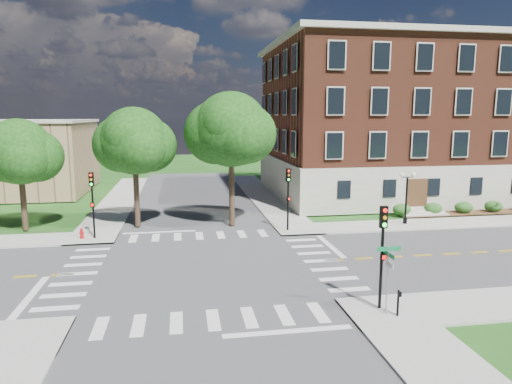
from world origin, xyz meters
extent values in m
plane|color=#1D4D15|center=(0.00, 0.00, 0.00)|extent=(160.00, 160.00, 0.00)
cube|color=#3D3D3F|center=(0.00, 0.00, 0.01)|extent=(90.00, 12.00, 0.01)
cube|color=#3D3D3F|center=(0.00, 0.00, 0.01)|extent=(12.00, 90.00, 0.01)
cube|color=#9E9B93|center=(23.00, 7.75, 0.06)|extent=(34.00, 3.50, 0.12)
cube|color=#9E9B93|center=(7.75, 23.00, 0.06)|extent=(3.50, 34.00, 0.12)
cube|color=#9E9B93|center=(-7.75, 23.00, 0.06)|extent=(3.50, 34.00, 0.12)
cube|color=silver|center=(8.80, 3.00, 0.00)|extent=(0.40, 5.50, 0.00)
cube|color=#ADA898|center=(24.00, 22.00, 2.22)|extent=(30.00, 20.00, 4.20)
cube|color=brown|center=(24.00, 22.00, 10.22)|extent=(29.55, 19.70, 11.80)
cube|color=#ADA898|center=(24.00, 22.00, 16.37)|extent=(30.60, 20.60, 0.50)
cube|color=#472D19|center=(20.00, 11.96, 1.82)|extent=(2.00, 0.10, 2.80)
cylinder|color=black|center=(-13.25, 10.77, 1.92)|extent=(0.44, 0.44, 3.59)
sphere|color=#0E330E|center=(-13.25, 10.77, 6.21)|extent=(4.98, 4.98, 4.98)
cylinder|color=black|center=(-4.77, 10.67, 2.22)|extent=(0.44, 0.44, 4.19)
sphere|color=#0E330E|center=(-4.77, 10.67, 6.95)|extent=(5.27, 5.27, 5.27)
cylinder|color=black|center=(2.75, 9.83, 2.50)|extent=(0.44, 0.44, 4.75)
sphere|color=#0E330E|center=(2.75, 9.83, 7.82)|extent=(5.91, 5.91, 5.91)
cylinder|color=black|center=(7.66, -7.42, 2.02)|extent=(0.14, 0.14, 3.80)
cube|color=black|center=(7.66, -7.42, 4.42)|extent=(0.33, 0.24, 1.00)
cylinder|color=red|center=(7.66, -7.55, 4.75)|extent=(0.18, 0.06, 0.18)
cylinder|color=orange|center=(7.66, -7.55, 4.42)|extent=(0.18, 0.06, 0.18)
cylinder|color=#19E533|center=(7.66, -7.55, 4.09)|extent=(0.18, 0.06, 0.18)
cube|color=black|center=(7.66, -7.60, 2.62)|extent=(0.31, 0.14, 0.30)
cylinder|color=black|center=(6.83, 7.45, 2.02)|extent=(0.14, 0.14, 3.80)
cube|color=black|center=(6.83, 7.45, 4.42)|extent=(0.38, 0.33, 1.00)
cylinder|color=red|center=(6.83, 7.32, 4.75)|extent=(0.19, 0.12, 0.18)
cylinder|color=orange|center=(6.83, 7.32, 4.42)|extent=(0.19, 0.12, 0.18)
cylinder|color=#19E533|center=(6.83, 7.32, 4.09)|extent=(0.19, 0.12, 0.18)
cube|color=black|center=(6.83, 7.27, 2.62)|extent=(0.32, 0.23, 0.30)
cylinder|color=black|center=(-7.53, 7.42, 2.02)|extent=(0.14, 0.14, 3.80)
cube|color=black|center=(-7.53, 7.42, 4.42)|extent=(0.33, 0.24, 1.00)
cylinder|color=red|center=(-7.53, 7.29, 4.75)|extent=(0.18, 0.06, 0.18)
cylinder|color=orange|center=(-7.53, 7.29, 4.42)|extent=(0.18, 0.06, 0.18)
cylinder|color=#19E533|center=(-7.53, 7.29, 4.09)|extent=(0.18, 0.06, 0.18)
cube|color=black|center=(-7.53, 7.24, 2.62)|extent=(0.31, 0.14, 0.30)
cylinder|color=black|center=(16.86, 7.98, 0.37)|extent=(0.32, 0.32, 0.50)
cylinder|color=black|center=(16.86, 7.98, 2.02)|extent=(0.16, 0.16, 3.80)
cube|color=black|center=(16.86, 7.98, 3.97)|extent=(1.00, 0.06, 0.06)
sphere|color=white|center=(16.36, 7.98, 4.17)|extent=(0.36, 0.36, 0.36)
sphere|color=white|center=(17.36, 7.98, 4.17)|extent=(0.36, 0.36, 0.36)
cylinder|color=gray|center=(7.70, -8.01, 1.67)|extent=(0.07, 0.07, 3.10)
cube|color=#0E703A|center=(7.70, -8.01, 3.12)|extent=(1.10, 0.03, 0.20)
cube|color=#0E703A|center=(7.70, -8.01, 2.87)|extent=(0.03, 1.10, 0.20)
cube|color=silver|center=(7.75, -8.01, 2.42)|extent=(0.03, 0.75, 0.25)
cylinder|color=black|center=(8.09, -8.34, 0.72)|extent=(0.10, 0.10, 1.20)
cube|color=black|center=(8.09, -8.46, 1.17)|extent=(0.14, 0.08, 0.22)
cylinder|color=#AF0D10|center=(-8.44, 7.52, 0.17)|extent=(0.32, 0.32, 0.10)
cylinder|color=#AF0D10|center=(-8.44, 7.52, 0.42)|extent=(0.22, 0.22, 0.60)
sphere|color=#AF0D10|center=(-8.44, 7.52, 0.75)|extent=(0.24, 0.24, 0.24)
cylinder|color=#AF0D10|center=(-8.44, 7.52, 0.50)|extent=(0.35, 0.12, 0.12)
cylinder|color=#AF0D10|center=(-8.44, 7.52, 0.50)|extent=(0.12, 0.35, 0.12)
camera|label=1|loc=(-1.22, -26.10, 8.90)|focal=32.00mm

